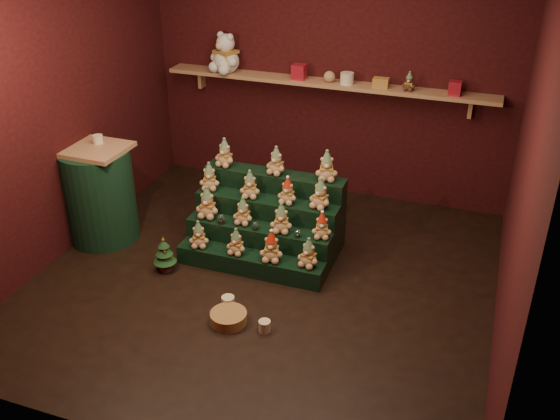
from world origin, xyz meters
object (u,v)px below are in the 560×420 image
at_px(riser_tier_front, 250,263).
at_px(white_bear, 226,47).
at_px(mug_right, 265,326).
at_px(side_table, 99,194).
at_px(mug_left, 228,302).
at_px(snow_globe_b, 256,226).
at_px(brown_bear, 409,81).
at_px(snow_globe_c, 298,233).
at_px(mini_christmas_tree, 164,254).
at_px(wicker_basket, 229,318).
at_px(snow_globe_a, 221,219).

bearing_deg(riser_tier_front, white_bear, 118.77).
bearing_deg(mug_right, side_table, 157.44).
bearing_deg(mug_left, riser_tier_front, 93.23).
bearing_deg(snow_globe_b, white_bear, 121.01).
bearing_deg(mug_left, mug_right, -24.58).
distance_m(snow_globe_b, brown_bear, 2.17).
xyz_separation_m(snow_globe_c, side_table, (-2.03, -0.07, 0.09)).
bearing_deg(mug_left, white_bear, 113.14).
relative_size(mug_left, white_bear, 0.20).
bearing_deg(snow_globe_b, riser_tier_front, -88.36).
height_order(riser_tier_front, mug_left, riser_tier_front).
relative_size(mini_christmas_tree, wicker_basket, 1.19).
height_order(riser_tier_front, mini_christmas_tree, mini_christmas_tree).
distance_m(snow_globe_c, mug_left, 0.90).
bearing_deg(brown_bear, side_table, -144.19).
height_order(snow_globe_a, side_table, side_table).
bearing_deg(white_bear, mini_christmas_tree, -59.11).
bearing_deg(snow_globe_a, mini_christmas_tree, -134.24).
bearing_deg(snow_globe_b, snow_globe_c, 0.00).
relative_size(snow_globe_b, white_bear, 0.14).
xyz_separation_m(side_table, mini_christmas_tree, (0.88, -0.34, -0.31)).
relative_size(snow_globe_b, snow_globe_c, 1.03).
relative_size(snow_globe_a, snow_globe_b, 1.19).
xyz_separation_m(snow_globe_b, mug_left, (0.04, -0.74, -0.34)).
bearing_deg(mini_christmas_tree, side_table, 158.76).
bearing_deg(wicker_basket, white_bear, 113.26).
xyz_separation_m(mini_christmas_tree, wicker_basket, (0.86, -0.51, -0.13)).
distance_m(snow_globe_c, mini_christmas_tree, 1.24).
xyz_separation_m(snow_globe_c, mug_left, (-0.37, -0.74, -0.34)).
xyz_separation_m(snow_globe_a, white_bear, (-0.62, 1.60, 1.19)).
height_order(snow_globe_b, mug_left, snow_globe_b).
bearing_deg(snow_globe_a, brown_bear, 49.00).
xyz_separation_m(snow_globe_a, wicker_basket, (0.46, -0.92, -0.36)).
relative_size(wicker_basket, white_bear, 0.56).
xyz_separation_m(snow_globe_c, white_bear, (-1.37, 1.60, 1.19)).
height_order(snow_globe_b, brown_bear, brown_bear).
bearing_deg(white_bear, wicker_basket, -42.11).
relative_size(snow_globe_a, wicker_basket, 0.31).
xyz_separation_m(snow_globe_a, snow_globe_c, (0.75, 0.00, -0.01)).
relative_size(snow_globe_c, mug_left, 0.69).
relative_size(snow_globe_a, mug_left, 0.85).
bearing_deg(snow_globe_c, snow_globe_a, 180.00).
height_order(side_table, wicker_basket, side_table).
distance_m(mini_christmas_tree, brown_bear, 2.96).
bearing_deg(white_bear, snow_globe_c, -24.79).
bearing_deg(side_table, snow_globe_a, 3.89).
bearing_deg(mug_left, snow_globe_c, 63.29).
bearing_deg(snow_globe_a, snow_globe_b, -0.00).
bearing_deg(mug_right, riser_tier_front, 119.63).
relative_size(mini_christmas_tree, mug_right, 3.68).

